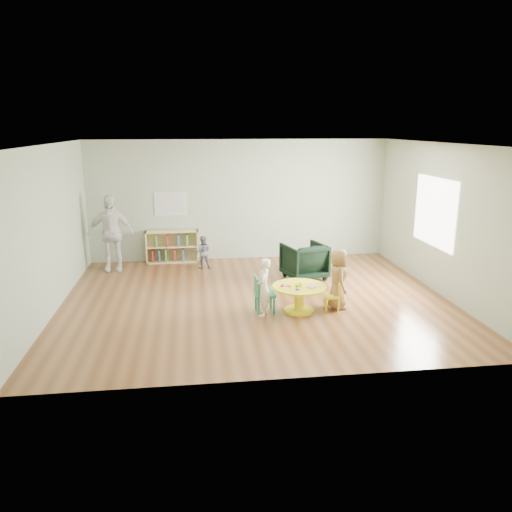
# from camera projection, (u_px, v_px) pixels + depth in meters

# --- Properties ---
(room) EXTENTS (7.10, 7.00, 2.80)m
(room) POSITION_uv_depth(u_px,v_px,m) (257.00, 197.00, 8.71)
(room) COLOR brown
(room) RESTS_ON ground
(activity_table) EXTENTS (0.92, 0.92, 0.51)m
(activity_table) POSITION_uv_depth(u_px,v_px,m) (299.00, 294.00, 8.51)
(activity_table) COLOR yellow
(activity_table) RESTS_ON ground
(kid_chair_left) EXTENTS (0.35, 0.35, 0.62)m
(kid_chair_left) POSITION_uv_depth(u_px,v_px,m) (262.00, 293.00, 8.48)
(kid_chair_left) COLOR #198A65
(kid_chair_left) RESTS_ON ground
(kid_chair_right) EXTENTS (0.30, 0.30, 0.49)m
(kid_chair_right) POSITION_uv_depth(u_px,v_px,m) (334.00, 295.00, 8.61)
(kid_chair_right) COLOR yellow
(kid_chair_right) RESTS_ON ground
(bookshelf) EXTENTS (1.20, 0.30, 0.75)m
(bookshelf) POSITION_uv_depth(u_px,v_px,m) (172.00, 247.00, 11.63)
(bookshelf) COLOR tan
(bookshelf) RESTS_ON ground
(alphabet_poster) EXTENTS (0.74, 0.01, 0.54)m
(alphabet_poster) POSITION_uv_depth(u_px,v_px,m) (171.00, 204.00, 11.50)
(alphabet_poster) COLOR white
(alphabet_poster) RESTS_ON ground
(armchair) EXTENTS (0.99, 1.01, 0.74)m
(armchair) POSITION_uv_depth(u_px,v_px,m) (304.00, 261.00, 10.37)
(armchair) COLOR black
(armchair) RESTS_ON ground
(child_left) EXTENTS (0.32, 0.41, 0.98)m
(child_left) POSITION_uv_depth(u_px,v_px,m) (264.00, 287.00, 8.31)
(child_left) COLOR white
(child_left) RESTS_ON ground
(child_right) EXTENTS (0.35, 0.53, 1.06)m
(child_right) POSITION_uv_depth(u_px,v_px,m) (338.00, 279.00, 8.63)
(child_right) COLOR #EFA41A
(child_right) RESTS_ON ground
(toddler) EXTENTS (0.37, 0.29, 0.74)m
(toddler) POSITION_uv_depth(u_px,v_px,m) (203.00, 252.00, 11.12)
(toddler) COLOR #161937
(toddler) RESTS_ON ground
(adult_caretaker) EXTENTS (0.99, 0.43, 1.67)m
(adult_caretaker) POSITION_uv_depth(u_px,v_px,m) (111.00, 233.00, 10.82)
(adult_caretaker) COLOR white
(adult_caretaker) RESTS_ON ground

